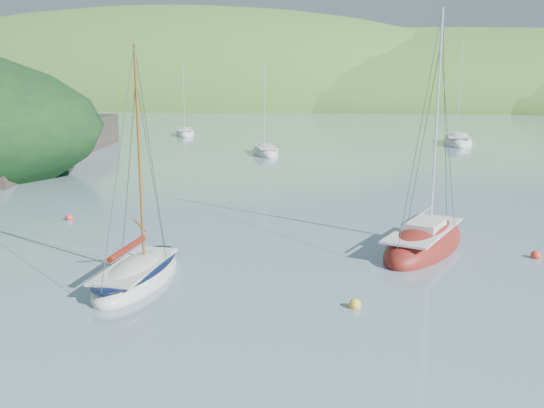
% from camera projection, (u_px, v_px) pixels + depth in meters
% --- Properties ---
extents(ground, '(700.00, 700.00, 0.00)m').
position_uv_depth(ground, '(219.00, 298.00, 22.88)').
color(ground, slate).
rests_on(ground, ground).
extents(shoreline_hills, '(690.00, 135.00, 56.00)m').
position_uv_depth(shoreline_hills, '(330.00, 102.00, 190.66)').
color(shoreline_hills, '#426B29').
rests_on(shoreline_hills, ground).
extents(daysailer_white, '(2.52, 6.62, 10.13)m').
position_uv_depth(daysailer_white, '(137.00, 276.00, 24.69)').
color(daysailer_white, silver).
rests_on(daysailer_white, ground).
extents(sloop_red, '(5.59, 8.79, 12.30)m').
position_uv_depth(sloop_red, '(424.00, 244.00, 29.33)').
color(sloop_red, maroon).
rests_on(sloop_red, ground).
extents(distant_sloop_a, '(4.79, 7.66, 10.31)m').
position_uv_depth(distant_sloop_a, '(265.00, 152.00, 64.66)').
color(distant_sloop_a, silver).
rests_on(distant_sloop_a, ground).
extents(distant_sloop_b, '(3.78, 9.65, 13.55)m').
position_uv_depth(distant_sloop_b, '(458.00, 142.00, 74.04)').
color(distant_sloop_b, silver).
rests_on(distant_sloop_b, ground).
extents(distant_sloop_c, '(4.90, 7.79, 10.49)m').
position_uv_depth(distant_sloop_c, '(185.00, 134.00, 85.41)').
color(distant_sloop_c, silver).
rests_on(distant_sloop_c, ground).
extents(mooring_buoys, '(25.34, 11.33, 0.48)m').
position_uv_depth(mooring_buoys, '(278.00, 256.00, 27.68)').
color(mooring_buoys, yellow).
rests_on(mooring_buoys, ground).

